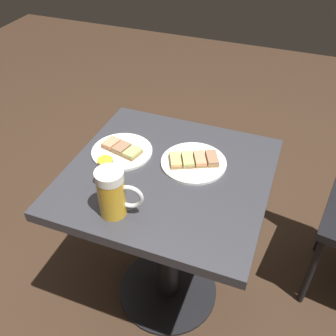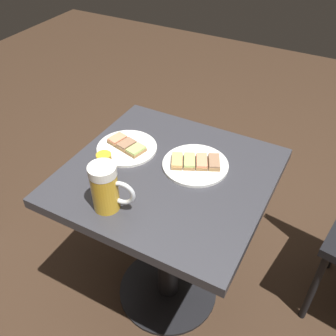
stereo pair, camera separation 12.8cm
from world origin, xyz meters
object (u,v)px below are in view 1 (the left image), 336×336
beer_mug (113,193)px  beer_glass_small (107,174)px  plate_near (122,151)px  plate_far (194,162)px

beer_mug → beer_glass_small: beer_mug is taller
beer_mug → beer_glass_small: (-0.07, 0.09, -0.02)m
beer_mug → plate_near: bearing=112.2°
beer_glass_small → plate_far: bearing=43.8°
plate_near → plate_far: bearing=6.7°
plate_near → beer_glass_small: beer_glass_small is taller
beer_glass_small → plate_near: bearing=102.6°
beer_mug → beer_glass_small: size_ratio=1.40×
plate_near → beer_glass_small: bearing=-77.4°
plate_near → beer_glass_small: 0.19m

